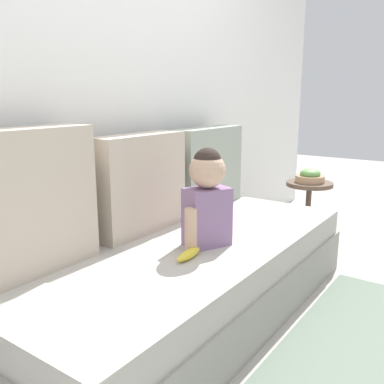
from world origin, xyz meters
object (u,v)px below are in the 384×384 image
object	(u,v)px
banana	(189,254)
side_table	(309,196)
throw_pillow_left	(31,202)
couch	(191,280)
toddler	(207,196)
throw_pillow_center	(140,184)
fruit_bowl	(310,177)
throw_pillow_right	(208,167)

from	to	relation	value
banana	side_table	distance (m)	1.61
throw_pillow_left	couch	bearing A→B (deg)	-26.93
toddler	banana	xyz separation A→B (m)	(-0.19, -0.03, -0.22)
couch	throw_pillow_left	size ratio (longest dim) A/B	3.55
toddler	banana	world-z (taller)	toddler
throw_pillow_center	fruit_bowl	size ratio (longest dim) A/B	2.65
banana	throw_pillow_left	bearing A→B (deg)	136.55
banana	throw_pillow_center	bearing A→B (deg)	68.04
couch	throw_pillow_center	xyz separation A→B (m)	(0.00, 0.32, 0.45)
throw_pillow_left	throw_pillow_center	size ratio (longest dim) A/B	1.02
throw_pillow_right	fruit_bowl	world-z (taller)	throw_pillow_right
couch	side_table	distance (m)	1.44
throw_pillow_left	toddler	xyz separation A→B (m)	(0.65, -0.40, -0.05)
couch	throw_pillow_center	distance (m)	0.55
throw_pillow_center	toddler	distance (m)	0.40
side_table	toddler	bearing A→B (deg)	-179.38
throw_pillow_right	throw_pillow_left	bearing A→B (deg)	180.00
throw_pillow_left	fruit_bowl	size ratio (longest dim) A/B	2.69
throw_pillow_right	fruit_bowl	distance (m)	0.90
side_table	fruit_bowl	bearing A→B (deg)	180.00
throw_pillow_left	throw_pillow_right	bearing A→B (deg)	0.00
throw_pillow_left	banana	distance (m)	0.69
throw_pillow_center	side_table	world-z (taller)	throw_pillow_center
side_table	throw_pillow_right	bearing A→B (deg)	154.13
side_table	throw_pillow_center	bearing A→B (deg)	164.88
couch	throw_pillow_left	distance (m)	0.86
throw_pillow_center	banana	bearing A→B (deg)	-111.96
throw_pillow_center	toddler	xyz separation A→B (m)	(0.02, -0.40, -0.01)
side_table	fruit_bowl	distance (m)	0.15
toddler	throw_pillow_left	bearing A→B (deg)	148.26
throw_pillow_left	fruit_bowl	distance (m)	2.11
throw_pillow_right	side_table	distance (m)	0.94
couch	throw_pillow_center	bearing A→B (deg)	90.00
toddler	side_table	xyz separation A→B (m)	(1.42, 0.02, -0.28)
throw_pillow_right	toddler	bearing A→B (deg)	-146.92
throw_pillow_center	banana	size ratio (longest dim) A/B	3.33
couch	side_table	bearing A→B (deg)	-2.59
throw_pillow_left	toddler	world-z (taller)	throw_pillow_left
throw_pillow_left	fruit_bowl	world-z (taller)	throw_pillow_left
couch	toddler	world-z (taller)	toddler
banana	couch	bearing A→B (deg)	32.71
throw_pillow_center	side_table	distance (m)	1.52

